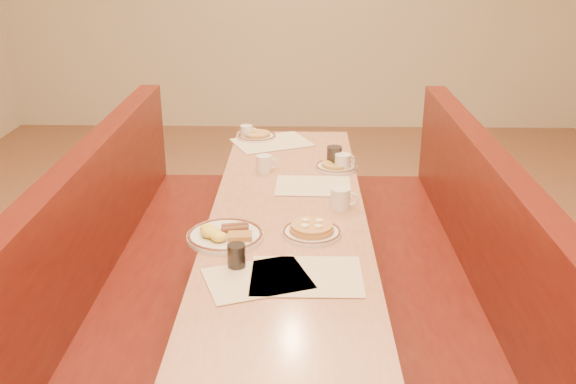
{
  "coord_description": "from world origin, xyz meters",
  "views": [
    {
      "loc": [
        0.05,
        -2.71,
        1.91
      ],
      "look_at": [
        0.0,
        -0.04,
        0.85
      ],
      "focal_mm": 40.0,
      "sensor_mm": 36.0,
      "label": 1
    }
  ],
  "objects_px": {
    "booth_right": "(440,284)",
    "coffee_mug_d": "(247,132)",
    "soda_tumbler_near": "(237,256)",
    "soda_tumbler_mid": "(334,157)",
    "diner_table": "(288,280)",
    "coffee_mug_c": "(343,162)",
    "coffee_mug_b": "(265,163)",
    "eggs_plate": "(224,235)",
    "coffee_mug_a": "(341,198)",
    "pancake_plate": "(312,230)",
    "booth_left": "(137,281)"
  },
  "relations": [
    {
      "from": "booth_right",
      "to": "coffee_mug_d",
      "type": "xyz_separation_m",
      "value": [
        -1.01,
        1.1,
        0.43
      ]
    },
    {
      "from": "soda_tumbler_near",
      "to": "soda_tumbler_mid",
      "type": "relative_size",
      "value": 0.84
    },
    {
      "from": "soda_tumbler_near",
      "to": "booth_right",
      "type": "bearing_deg",
      "value": 31.82
    },
    {
      "from": "diner_table",
      "to": "coffee_mug_c",
      "type": "xyz_separation_m",
      "value": [
        0.28,
        0.52,
        0.42
      ]
    },
    {
      "from": "coffee_mug_b",
      "to": "soda_tumbler_near",
      "type": "height_order",
      "value": "soda_tumbler_near"
    },
    {
      "from": "soda_tumbler_mid",
      "to": "eggs_plate",
      "type": "bearing_deg",
      "value": -118.61
    },
    {
      "from": "diner_table",
      "to": "soda_tumbler_mid",
      "type": "xyz_separation_m",
      "value": [
        0.24,
        0.58,
        0.43
      ]
    },
    {
      "from": "booth_right",
      "to": "eggs_plate",
      "type": "bearing_deg",
      "value": -161.85
    },
    {
      "from": "coffee_mug_a",
      "to": "coffee_mug_b",
      "type": "height_order",
      "value": "coffee_mug_a"
    },
    {
      "from": "diner_table",
      "to": "soda_tumbler_mid",
      "type": "bearing_deg",
      "value": 67.84
    },
    {
      "from": "booth_right",
      "to": "eggs_plate",
      "type": "xyz_separation_m",
      "value": [
        -0.99,
        -0.32,
        0.41
      ]
    },
    {
      "from": "eggs_plate",
      "to": "coffee_mug_b",
      "type": "height_order",
      "value": "coffee_mug_b"
    },
    {
      "from": "pancake_plate",
      "to": "coffee_mug_a",
      "type": "relative_size",
      "value": 1.94
    },
    {
      "from": "booth_right",
      "to": "pancake_plate",
      "type": "distance_m",
      "value": 0.8
    },
    {
      "from": "diner_table",
      "to": "coffee_mug_b",
      "type": "relative_size",
      "value": 21.54
    },
    {
      "from": "coffee_mug_d",
      "to": "pancake_plate",
      "type": "bearing_deg",
      "value": -71.53
    },
    {
      "from": "booth_left",
      "to": "soda_tumbler_near",
      "type": "bearing_deg",
      "value": -45.97
    },
    {
      "from": "diner_table",
      "to": "booth_left",
      "type": "distance_m",
      "value": 0.73
    },
    {
      "from": "booth_right",
      "to": "soda_tumbler_near",
      "type": "xyz_separation_m",
      "value": [
        -0.92,
        -0.57,
        0.44
      ]
    },
    {
      "from": "booth_right",
      "to": "soda_tumbler_near",
      "type": "height_order",
      "value": "booth_right"
    },
    {
      "from": "booth_left",
      "to": "soda_tumbler_mid",
      "type": "xyz_separation_m",
      "value": [
        0.97,
        0.58,
        0.44
      ]
    },
    {
      "from": "diner_table",
      "to": "eggs_plate",
      "type": "relative_size",
      "value": 7.85
    },
    {
      "from": "eggs_plate",
      "to": "coffee_mug_c",
      "type": "height_order",
      "value": "coffee_mug_c"
    },
    {
      "from": "coffee_mug_b",
      "to": "soda_tumbler_mid",
      "type": "height_order",
      "value": "soda_tumbler_mid"
    },
    {
      "from": "coffee_mug_c",
      "to": "coffee_mug_d",
      "type": "height_order",
      "value": "coffee_mug_c"
    },
    {
      "from": "diner_table",
      "to": "coffee_mug_b",
      "type": "bearing_deg",
      "value": 105.15
    },
    {
      "from": "booth_left",
      "to": "coffee_mug_a",
      "type": "height_order",
      "value": "booth_left"
    },
    {
      "from": "pancake_plate",
      "to": "soda_tumbler_mid",
      "type": "xyz_separation_m",
      "value": [
        0.13,
        0.86,
        0.04
      ]
    },
    {
      "from": "pancake_plate",
      "to": "diner_table",
      "type": "bearing_deg",
      "value": 110.76
    },
    {
      "from": "coffee_mug_a",
      "to": "coffee_mug_d",
      "type": "distance_m",
      "value": 1.21
    },
    {
      "from": "diner_table",
      "to": "booth_right",
      "type": "bearing_deg",
      "value": 0.0
    },
    {
      "from": "pancake_plate",
      "to": "eggs_plate",
      "type": "distance_m",
      "value": 0.37
    },
    {
      "from": "pancake_plate",
      "to": "soda_tumbler_near",
      "type": "relative_size",
      "value": 2.62
    },
    {
      "from": "booth_right",
      "to": "coffee_mug_a",
      "type": "bearing_deg",
      "value": 179.09
    },
    {
      "from": "pancake_plate",
      "to": "coffee_mug_d",
      "type": "bearing_deg",
      "value": 105.49
    },
    {
      "from": "coffee_mug_c",
      "to": "soda_tumbler_near",
      "type": "bearing_deg",
      "value": -136.56
    },
    {
      "from": "eggs_plate",
      "to": "booth_right",
      "type": "bearing_deg",
      "value": 18.15
    },
    {
      "from": "soda_tumbler_mid",
      "to": "coffee_mug_c",
      "type": "bearing_deg",
      "value": -53.16
    },
    {
      "from": "diner_table",
      "to": "coffee_mug_b",
      "type": "xyz_separation_m",
      "value": [
        -0.14,
        0.5,
        0.42
      ]
    },
    {
      "from": "booth_left",
      "to": "soda_tumbler_near",
      "type": "xyz_separation_m",
      "value": [
        0.55,
        -0.57,
        0.44
      ]
    },
    {
      "from": "diner_table",
      "to": "eggs_plate",
      "type": "height_order",
      "value": "eggs_plate"
    },
    {
      "from": "soda_tumbler_mid",
      "to": "diner_table",
      "type": "bearing_deg",
      "value": -112.16
    },
    {
      "from": "eggs_plate",
      "to": "coffee_mug_d",
      "type": "distance_m",
      "value": 1.42
    },
    {
      "from": "booth_left",
      "to": "coffee_mug_a",
      "type": "bearing_deg",
      "value": 0.46
    },
    {
      "from": "coffee_mug_a",
      "to": "coffee_mug_d",
      "type": "relative_size",
      "value": 1.2
    },
    {
      "from": "pancake_plate",
      "to": "coffee_mug_b",
      "type": "xyz_separation_m",
      "value": [
        -0.24,
        0.78,
        0.03
      ]
    },
    {
      "from": "booth_right",
      "to": "coffee_mug_b",
      "type": "relative_size",
      "value": 21.54
    },
    {
      "from": "coffee_mug_a",
      "to": "soda_tumbler_mid",
      "type": "relative_size",
      "value": 1.13
    },
    {
      "from": "coffee_mug_a",
      "to": "soda_tumbler_near",
      "type": "distance_m",
      "value": 0.72
    },
    {
      "from": "diner_table",
      "to": "pancake_plate",
      "type": "xyz_separation_m",
      "value": [
        0.1,
        -0.27,
        0.4
      ]
    }
  ]
}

